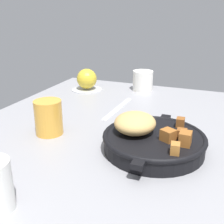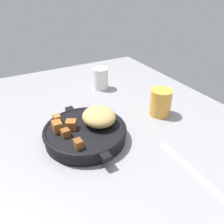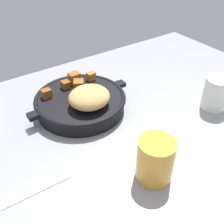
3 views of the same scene
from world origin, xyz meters
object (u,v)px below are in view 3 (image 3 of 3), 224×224
juice_glass_amber (155,160)px  butter_knife (14,200)px  white_creamer_pitcher (215,94)px  cast_iron_skillet (81,101)px

juice_glass_amber → butter_knife: bearing=-22.1°
butter_knife → juice_glass_amber: 26.75cm
butter_knife → white_creamer_pitcher: bearing=179.7°
cast_iron_skillet → juice_glass_amber: bearing=91.7°
cast_iron_skillet → juice_glass_amber: 26.98cm
cast_iron_skillet → white_creamer_pitcher: bearing=147.3°
white_creamer_pitcher → cast_iron_skillet: bearing=-32.7°
cast_iron_skillet → white_creamer_pitcher: same height
butter_knife → white_creamer_pitcher: (-52.65, 1.60, 4.14)cm
cast_iron_skillet → butter_knife: size_ratio=1.24×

